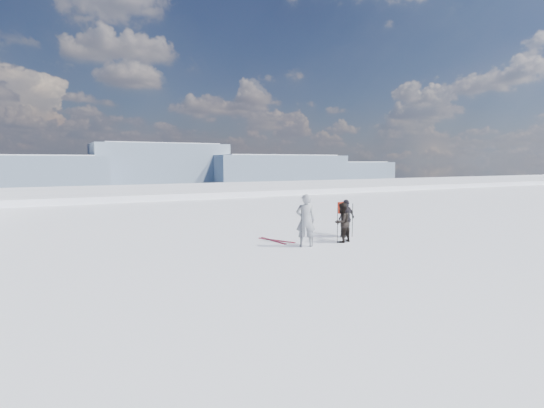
{
  "coord_description": "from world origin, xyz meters",
  "views": [
    {
      "loc": [
        -9.75,
        -11.06,
        3.07
      ],
      "look_at": [
        -2.35,
        3.0,
        1.48
      ],
      "focal_mm": 28.0,
      "sensor_mm": 36.0,
      "label": 1
    }
  ],
  "objects_px": {
    "skier_dark": "(342,223)",
    "skier_pack": "(346,218)",
    "skier_grey": "(306,220)",
    "skis_loose": "(275,240)"
  },
  "relations": [
    {
      "from": "skier_dark",
      "to": "skier_pack",
      "type": "relative_size",
      "value": 0.98
    },
    {
      "from": "skier_grey",
      "to": "skier_dark",
      "type": "relative_size",
      "value": 1.26
    },
    {
      "from": "skier_grey",
      "to": "skier_pack",
      "type": "distance_m",
      "value": 2.67
    },
    {
      "from": "skier_grey",
      "to": "skis_loose",
      "type": "distance_m",
      "value": 1.82
    },
    {
      "from": "skier_dark",
      "to": "skier_pack",
      "type": "height_order",
      "value": "skier_pack"
    },
    {
      "from": "skier_dark",
      "to": "skis_loose",
      "type": "relative_size",
      "value": 0.89
    },
    {
      "from": "skier_pack",
      "to": "skier_dark",
      "type": "bearing_deg",
      "value": 31.38
    },
    {
      "from": "skier_pack",
      "to": "skier_grey",
      "type": "bearing_deg",
      "value": 6.4
    },
    {
      "from": "skier_dark",
      "to": "skier_pack",
      "type": "xyz_separation_m",
      "value": [
        0.85,
        0.82,
        0.01
      ]
    },
    {
      "from": "skier_grey",
      "to": "skis_loose",
      "type": "bearing_deg",
      "value": -46.37
    }
  ]
}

